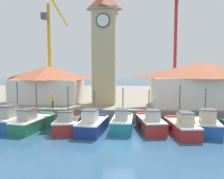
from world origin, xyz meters
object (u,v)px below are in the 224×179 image
Objects in this scene: fishing_boat_right_inner at (182,126)px; fishing_boat_right_outer at (206,125)px; fishing_boat_center at (122,123)px; port_crane_near at (50,60)px; fishing_boat_left_inner at (67,123)px; fishing_boat_mid_left at (92,124)px; fishing_boat_far_left at (14,120)px; warehouse_right at (201,84)px; warehouse_left at (48,84)px; clock_tower at (104,46)px; fishing_boat_left_outer at (33,122)px; port_crane_far at (175,49)px; dock_worker_near_tower at (53,101)px; fishing_boat_mid_right at (150,123)px.

fishing_boat_right_outer is at bearing 13.68° from fishing_boat_right_inner.
port_crane_near is at bearing 128.07° from fishing_boat_center.
fishing_boat_mid_left is (2.47, -0.40, 0.04)m from fishing_boat_left_inner.
warehouse_right reaches higher than fishing_boat_far_left.
warehouse_left is 0.78× the size of warehouse_right.
fishing_boat_right_outer is at bearing -39.74° from clock_tower.
port_crane_far is at bearing 47.90° from fishing_boat_left_outer.
clock_tower is 1.71× the size of warehouse_left.
clock_tower is (-10.24, 8.51, 8.17)m from fishing_boat_right_outer.
warehouse_left is at bearing 172.83° from clock_tower.
clock_tower is 9.65m from dock_worker_near_tower.
port_crane_far reaches higher than fishing_boat_mid_right.
fishing_boat_left_inner is at bearing -174.30° from fishing_boat_center.
fishing_boat_mid_left is 21.35m from port_crane_near.
dock_worker_near_tower is (-5.68, -3.93, -6.74)m from clock_tower.
fishing_boat_right_inner reaches higher than fishing_boat_mid_left.
fishing_boat_far_left is 16.12m from fishing_boat_right_inner.
port_crane_far is at bearing 60.04° from fishing_boat_mid_left.
warehouse_left is 0.45× the size of port_crane_far.
fishing_boat_far_left is 10.74m from fishing_boat_center.
fishing_boat_mid_right is 1.06× the size of fishing_boat_right_outer.
fishing_boat_far_left is 5.56m from fishing_boat_left_inner.
fishing_boat_right_outer is (12.84, 0.16, 0.07)m from fishing_boat_left_inner.
port_crane_far is at bearing 80.37° from fishing_boat_right_inner.
fishing_boat_right_inner is 1.09× the size of fishing_boat_right_outer.
fishing_boat_mid_left is 7.70m from dock_worker_near_tower.
fishing_boat_far_left is 2.07m from fishing_boat_left_outer.
warehouse_left reaches higher than fishing_boat_mid_left.
dock_worker_near_tower is at bearing 137.23° from fishing_boat_mid_left.
fishing_boat_far_left is 8.06m from fishing_boat_mid_left.
fishing_boat_left_inner is at bearing -3.25° from fishing_boat_left_outer.
fishing_boat_center is 9.41m from dock_worker_near_tower.
port_crane_far is at bearing 40.91° from dock_worker_near_tower.
warehouse_right reaches higher than fishing_boat_mid_left.
fishing_boat_far_left is 18.38m from fishing_boat_right_outer.
fishing_boat_far_left reaches higher than fishing_boat_mid_left.
fishing_boat_mid_right is at bearing -134.78° from warehouse_right.
fishing_boat_mid_left is 24.53m from port_crane_far.
fishing_boat_far_left is at bearing -134.72° from clock_tower.
warehouse_left is (-18.27, 9.52, 3.14)m from fishing_boat_right_outer.
fishing_boat_right_inner is at bearing -117.52° from warehouse_right.
fishing_boat_center reaches higher than dock_worker_near_tower.
fishing_boat_left_outer reaches higher than fishing_boat_mid_left.
fishing_boat_right_inner reaches higher than fishing_boat_mid_right.
dock_worker_near_tower is (-17.00, -14.73, -7.26)m from port_crane_far.
fishing_boat_center is at bearing 177.29° from fishing_boat_right_outer.
warehouse_right is (6.71, 6.76, 3.38)m from fishing_boat_mid_right.
warehouse_left is at bearing 152.47° from fishing_boat_right_outer.
port_crane_far is at bearing 92.99° from warehouse_right.
clock_tower is 13.40m from port_crane_near.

